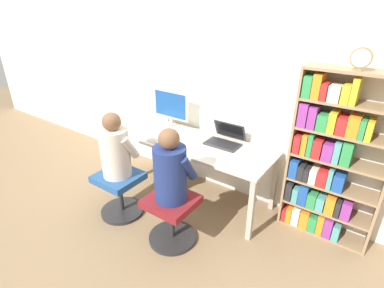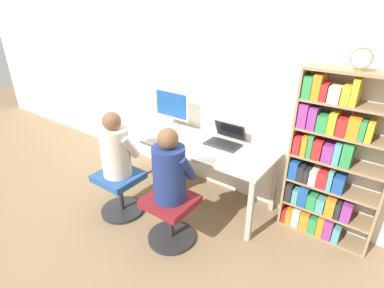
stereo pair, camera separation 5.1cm
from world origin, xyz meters
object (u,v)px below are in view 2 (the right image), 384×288
(keyboard, at_px, (150,137))
(bookshelf, at_px, (328,164))
(person_at_laptop, at_px, (169,169))
(office_chair_left, at_px, (120,190))
(person_at_monitor, at_px, (115,148))
(desk_clock, at_px, (361,59))
(office_chair_right, at_px, (171,215))
(laptop, at_px, (225,140))
(desktop_monitor, at_px, (172,108))

(keyboard, xyz_separation_m, bookshelf, (1.81, 0.43, 0.05))
(person_at_laptop, bearing_deg, office_chair_left, -179.95)
(person_at_monitor, relative_size, person_at_laptop, 0.99)
(person_at_laptop, distance_m, bookshelf, 1.44)
(keyboard, xyz_separation_m, office_chair_left, (0.00, -0.51, -0.44))
(desk_clock, bearing_deg, bookshelf, 145.69)
(bookshelf, xyz_separation_m, desk_clock, (0.07, -0.05, 0.95))
(keyboard, distance_m, office_chair_right, 0.98)
(laptop, height_order, office_chair_left, laptop)
(laptop, relative_size, office_chair_right, 0.78)
(keyboard, relative_size, person_at_monitor, 0.59)
(person_at_laptop, height_order, desk_clock, desk_clock)
(keyboard, height_order, bookshelf, bookshelf)
(office_chair_left, distance_m, person_at_laptop, 0.87)
(laptop, distance_m, person_at_laptop, 0.89)
(desktop_monitor, xyz_separation_m, desk_clock, (1.89, -0.02, 0.77))
(keyboard, bearing_deg, bookshelf, 13.33)
(bookshelf, relative_size, desk_clock, 9.16)
(desktop_monitor, height_order, person_at_monitor, desktop_monitor)
(person_at_monitor, xyz_separation_m, desk_clock, (1.88, 0.88, 0.95))
(desktop_monitor, xyz_separation_m, person_at_laptop, (0.72, -0.91, -0.17))
(keyboard, distance_m, desk_clock, 2.17)
(desktop_monitor, bearing_deg, office_chair_left, -89.54)
(keyboard, bearing_deg, desk_clock, 11.33)
(office_chair_left, height_order, bookshelf, bookshelf)
(laptop, relative_size, bookshelf, 0.23)
(person_at_laptop, bearing_deg, desktop_monitor, 128.51)
(office_chair_right, distance_m, person_at_monitor, 0.87)
(desktop_monitor, bearing_deg, laptop, -1.51)
(bookshelf, bearing_deg, office_chair_left, -152.56)
(desktop_monitor, xyz_separation_m, person_at_monitor, (0.01, -0.90, -0.17))
(desktop_monitor, distance_m, keyboard, 0.46)
(office_chair_right, height_order, person_at_laptop, person_at_laptop)
(person_at_laptop, distance_m, desk_clock, 1.74)
(laptop, xyz_separation_m, office_chair_left, (-0.76, -0.89, -0.47))
(laptop, bearing_deg, desktop_monitor, 178.49)
(office_chair_right, xyz_separation_m, person_at_monitor, (-0.71, 0.01, 0.50))
(laptop, distance_m, office_chair_right, 1.01)
(person_at_monitor, height_order, bookshelf, bookshelf)
(bookshelf, bearing_deg, desk_clock, -34.31)
(bookshelf, bearing_deg, person_at_laptop, -139.39)
(person_at_monitor, bearing_deg, office_chair_left, -90.00)
(laptop, height_order, person_at_monitor, person_at_monitor)
(office_chair_right, bearing_deg, desktop_monitor, 128.34)
(office_chair_right, bearing_deg, desk_clock, 37.35)
(desktop_monitor, xyz_separation_m, office_chair_right, (0.72, -0.91, -0.67))
(desktop_monitor, relative_size, office_chair_right, 1.04)
(laptop, bearing_deg, person_at_laptop, -92.98)
(office_chair_right, height_order, person_at_monitor, person_at_monitor)
(desk_clock, bearing_deg, laptop, -179.94)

